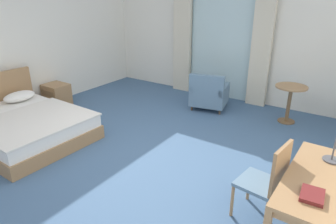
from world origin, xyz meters
TOP-DOWN VIEW (x-y plane):
  - ground at (0.00, 0.00)m, footprint 6.74×7.24m
  - wall_back at (0.00, 3.36)m, footprint 6.34×0.12m
  - wall_left at (-3.11, 0.00)m, footprint 0.12×6.84m
  - balcony_glass_door at (-0.09, 3.28)m, footprint 1.51×0.02m
  - curtain_panel_left at (-1.07, 3.18)m, footprint 0.46×0.10m
  - curtain_panel_right at (0.88, 3.18)m, footprint 0.42×0.10m
  - bed at (-1.90, -0.71)m, footprint 2.21×1.73m
  - nightstand at (-2.74, 0.63)m, footprint 0.51×0.44m
  - writing_desk at (2.65, -0.37)m, footprint 0.58×1.39m
  - desk_chair at (2.19, -0.35)m, footprint 0.49×0.49m
  - closed_book at (2.66, -0.73)m, footprint 0.21×0.26m
  - armchair_by_window at (0.12, 2.36)m, footprint 0.86×0.85m
  - round_cafe_table at (1.72, 2.58)m, footprint 0.58×0.58m

SIDE VIEW (x-z plane):
  - ground at x=0.00m, z-range -0.10..0.00m
  - nightstand at x=-2.74m, z-range 0.00..0.49m
  - bed at x=-1.90m, z-range -0.24..0.73m
  - armchair_by_window at x=0.12m, z-range -0.08..0.72m
  - desk_chair at x=2.19m, z-range 0.04..1.00m
  - round_cafe_table at x=1.72m, z-range 0.16..0.89m
  - writing_desk at x=2.65m, z-range 0.28..1.01m
  - closed_book at x=2.66m, z-range 0.74..0.77m
  - balcony_glass_door at x=-0.09m, z-range 0.00..2.27m
  - curtain_panel_left at x=-1.07m, z-range 0.00..2.45m
  - curtain_panel_right at x=0.88m, z-range 0.00..2.45m
  - wall_back at x=0.00m, z-range 0.00..2.58m
  - wall_left at x=-3.11m, z-range 0.00..2.58m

